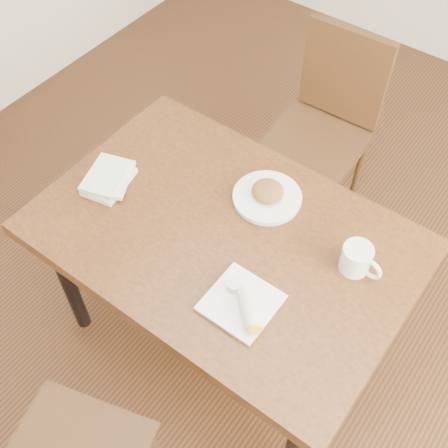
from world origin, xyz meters
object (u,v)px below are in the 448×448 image
Objects in this scene: plate_burrito at (244,305)px; book_stack at (109,179)px; chair_far at (327,118)px; table at (224,246)px; plate_scone at (267,195)px; coffee_mug at (357,259)px.

plate_burrito is 0.71m from book_stack.
chair_far reaches higher than plate_burrito.
table is 5.17× the size of plate_scone.
chair_far is 0.77m from plate_scone.
plate_scone is at bearing 28.84° from book_stack.
book_stack is at bearing -167.06° from coffee_mug.
table is 0.95m from chair_far.
chair_far reaches higher than table.
coffee_mug reaches higher than table.
chair_far is at bearing 96.24° from table.
plate_burrito is at bearing -121.18° from coffee_mug.
coffee_mug is (0.53, -0.80, 0.25)m from chair_far.
plate_scone is 0.45m from plate_burrito.
coffee_mug is at bearing 58.82° from plate_burrito.
chair_far is at bearing 123.77° from coffee_mug.
book_stack is (-0.90, -0.21, -0.03)m from coffee_mug.
table is at bearing 8.07° from book_stack.
plate_scone is at bearing 114.72° from plate_burrito.
plate_burrito is (0.22, -0.20, 0.10)m from table.
chair_far reaches higher than book_stack.
table is 0.32m from plate_burrito.
table is 0.24m from plate_scone.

